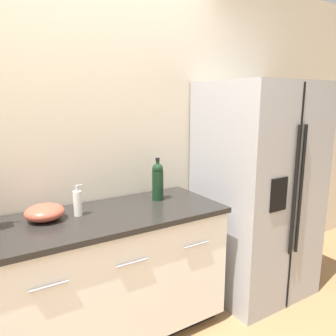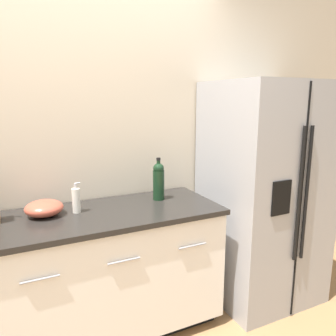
{
  "view_description": "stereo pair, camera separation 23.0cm",
  "coord_description": "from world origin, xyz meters",
  "px_view_note": "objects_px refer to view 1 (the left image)",
  "views": [
    {
      "loc": [
        -0.53,
        -0.95,
        1.62
      ],
      "look_at": [
        0.65,
        0.97,
        1.15
      ],
      "focal_mm": 35.0,
      "sensor_mm": 36.0,
      "label": 1
    },
    {
      "loc": [
        -0.33,
        -1.06,
        1.62
      ],
      "look_at": [
        0.65,
        0.97,
        1.15
      ],
      "focal_mm": 35.0,
      "sensor_mm": 36.0,
      "label": 2
    }
  ],
  "objects_px": {
    "soap_dispenser": "(78,203)",
    "mixing_bowl": "(45,212)",
    "wine_bottle": "(158,181)",
    "refrigerator": "(256,190)"
  },
  "relations": [
    {
      "from": "soap_dispenser",
      "to": "mixing_bowl",
      "type": "bearing_deg",
      "value": 172.09
    },
    {
      "from": "wine_bottle",
      "to": "refrigerator",
      "type": "bearing_deg",
      "value": -10.25
    },
    {
      "from": "wine_bottle",
      "to": "soap_dispenser",
      "type": "relative_size",
      "value": 1.56
    },
    {
      "from": "refrigerator",
      "to": "mixing_bowl",
      "type": "bearing_deg",
      "value": 174.61
    },
    {
      "from": "wine_bottle",
      "to": "mixing_bowl",
      "type": "bearing_deg",
      "value": 179.95
    },
    {
      "from": "refrigerator",
      "to": "soap_dispenser",
      "type": "bearing_deg",
      "value": 174.95
    },
    {
      "from": "soap_dispenser",
      "to": "mixing_bowl",
      "type": "xyz_separation_m",
      "value": [
        -0.2,
        0.03,
        -0.03
      ]
    },
    {
      "from": "wine_bottle",
      "to": "mixing_bowl",
      "type": "height_order",
      "value": "wine_bottle"
    },
    {
      "from": "mixing_bowl",
      "to": "wine_bottle",
      "type": "bearing_deg",
      "value": -0.05
    },
    {
      "from": "wine_bottle",
      "to": "soap_dispenser",
      "type": "bearing_deg",
      "value": -177.46
    }
  ]
}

